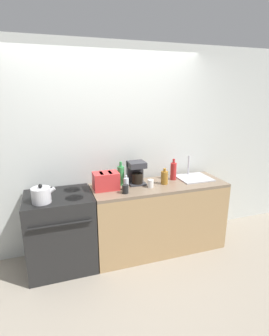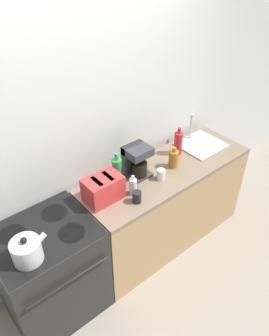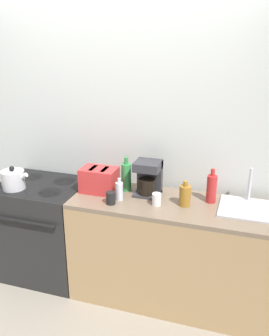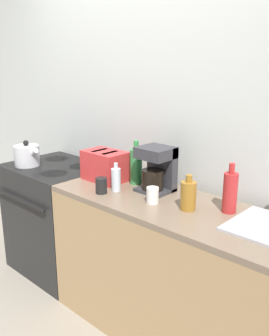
% 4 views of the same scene
% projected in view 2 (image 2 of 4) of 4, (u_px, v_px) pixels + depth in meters
% --- Properties ---
extents(ground_plane, '(12.00, 12.00, 0.00)m').
position_uv_depth(ground_plane, '(137.00, 287.00, 3.00)').
color(ground_plane, gray).
extents(wall_back, '(8.00, 0.05, 2.60)m').
position_uv_depth(wall_back, '(84.00, 136.00, 2.64)').
color(wall_back, silver).
rests_on(wall_back, ground_plane).
extents(stove, '(0.75, 0.66, 0.90)m').
position_uv_depth(stove, '(51.00, 271.00, 2.59)').
color(stove, black).
rests_on(stove, ground_plane).
extents(counter_block, '(1.70, 0.59, 0.90)m').
position_uv_depth(counter_block, '(164.00, 205.00, 3.22)').
color(counter_block, tan).
rests_on(counter_block, ground_plane).
extents(kettle, '(0.25, 0.20, 0.20)m').
position_uv_depth(kettle, '(27.00, 251.00, 2.10)').
color(kettle, silver).
rests_on(kettle, stove).
extents(toaster, '(0.30, 0.20, 0.21)m').
position_uv_depth(toaster, '(103.00, 189.00, 2.57)').
color(toaster, red).
rests_on(toaster, counter_block).
extents(coffee_maker, '(0.21, 0.20, 0.29)m').
position_uv_depth(coffee_maker, '(136.00, 160.00, 2.79)').
color(coffee_maker, '#333338').
rests_on(coffee_maker, counter_block).
extents(sink_tray, '(0.42, 0.39, 0.28)m').
position_uv_depth(sink_tray, '(200.00, 144.00, 3.26)').
color(sink_tray, '#B7B7BC').
rests_on(sink_tray, counter_block).
extents(bottle_amber, '(0.09, 0.09, 0.20)m').
position_uv_depth(bottle_amber, '(173.00, 159.00, 2.92)').
color(bottle_amber, '#9E6B23').
rests_on(bottle_amber, counter_block).
extents(bottle_red, '(0.08, 0.08, 0.28)m').
position_uv_depth(bottle_red, '(178.00, 143.00, 3.08)').
color(bottle_red, '#B72828').
rests_on(bottle_red, counter_block).
extents(bottle_clear, '(0.06, 0.06, 0.18)m').
position_uv_depth(bottle_clear, '(133.00, 186.00, 2.63)').
color(bottle_clear, silver).
rests_on(bottle_clear, counter_block).
extents(bottle_green, '(0.08, 0.08, 0.30)m').
position_uv_depth(bottle_green, '(117.00, 171.00, 2.72)').
color(bottle_green, '#338C47').
rests_on(bottle_green, counter_block).
extents(cup_black, '(0.07, 0.07, 0.10)m').
position_uv_depth(cup_black, '(137.00, 197.00, 2.57)').
color(cup_black, black).
rests_on(cup_black, counter_block).
extents(cup_white, '(0.07, 0.07, 0.10)m').
position_uv_depth(cup_white, '(161.00, 174.00, 2.80)').
color(cup_white, white).
rests_on(cup_white, counter_block).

